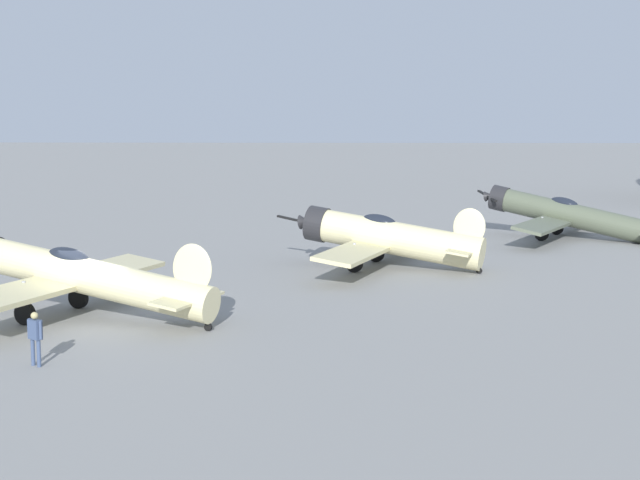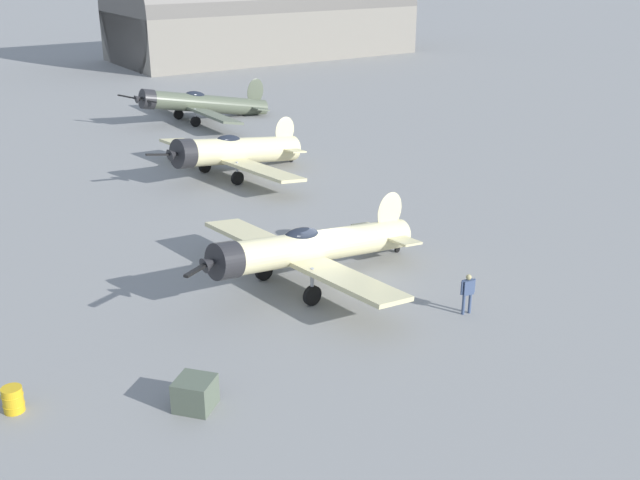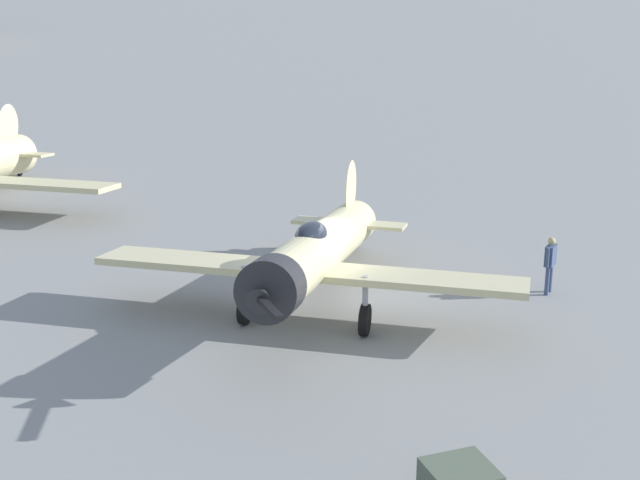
{
  "view_description": "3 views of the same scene",
  "coord_description": "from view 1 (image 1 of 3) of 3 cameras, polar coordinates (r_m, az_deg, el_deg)",
  "views": [
    {
      "loc": [
        33.77,
        9.18,
        7.42
      ],
      "look_at": [
        -10.05,
        7.84,
        1.6
      ],
      "focal_mm": 54.35,
      "sensor_mm": 36.0,
      "label": 1
    },
    {
      "loc": [
        13.8,
        -25.04,
        13.05
      ],
      "look_at": [
        -0.0,
        0.0,
        1.8
      ],
      "focal_mm": 42.13,
      "sensor_mm": 36.0,
      "label": 2
    },
    {
      "loc": [
        -2.85,
        -23.57,
        9.61
      ],
      "look_at": [
        -0.0,
        0.0,
        1.8
      ],
      "focal_mm": 53.37,
      "sensor_mm": 36.0,
      "label": 3
    }
  ],
  "objects": [
    {
      "name": "ground_plane",
      "position": [
        35.77,
        -13.2,
        -4.61
      ],
      "size": [
        400.0,
        400.0,
        0.0
      ],
      "primitive_type": "plane",
      "color": "gray"
    },
    {
      "name": "airplane_foreground",
      "position": [
        35.78,
        -13.96,
        -2.05
      ],
      "size": [
        10.9,
        11.54,
        3.08
      ],
      "rotation": [
        0.0,
        0.0,
        4.36
      ],
      "color": "beige",
      "rests_on": "ground_plane"
    },
    {
      "name": "ground_crew_mechanic",
      "position": [
        29.63,
        -16.43,
        -5.3
      ],
      "size": [
        0.44,
        0.52,
        1.62
      ],
      "rotation": [
        0.0,
        0.0,
        5.64
      ],
      "color": "#384766",
      "rests_on": "ground_plane"
    },
    {
      "name": "airplane_far_line",
      "position": [
        58.53,
        14.64,
        1.38
      ],
      "size": [
        12.81,
        10.49,
        3.34
      ],
      "rotation": [
        0.0,
        0.0,
        4.24
      ],
      "color": "#4C5442",
      "rests_on": "ground_plane"
    },
    {
      "name": "airplane_mid_apron",
      "position": [
        46.15,
        3.9,
        0.15
      ],
      "size": [
        12.45,
        10.1,
        3.12
      ],
      "rotation": [
        0.0,
        0.0,
        4.38
      ],
      "color": "beige",
      "rests_on": "ground_plane"
    }
  ]
}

